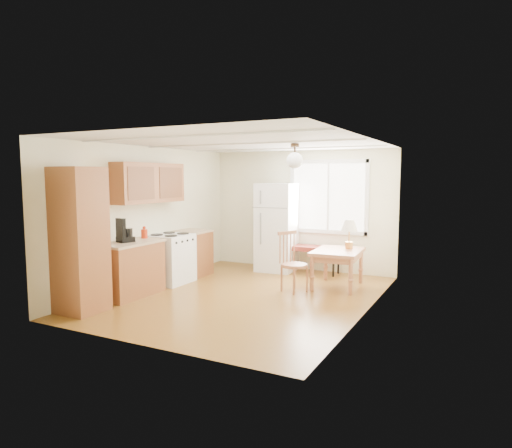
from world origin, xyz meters
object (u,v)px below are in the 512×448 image
Objects in this scene: refrigerator at (277,227)px; bench at (312,249)px; dining_table at (338,256)px; chair at (291,257)px.

refrigerator reaches higher than bench.
bench is at bearing 126.93° from dining_table.
dining_table is at bearing -32.25° from refrigerator.
dining_table is (1.56, -0.85, -0.34)m from refrigerator.
chair is at bearing -83.34° from bench.
chair reaches higher than bench.
refrigerator is 1.76m from chair.
dining_table is 0.89m from chair.
refrigerator reaches higher than chair.
dining_table reaches higher than bench.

